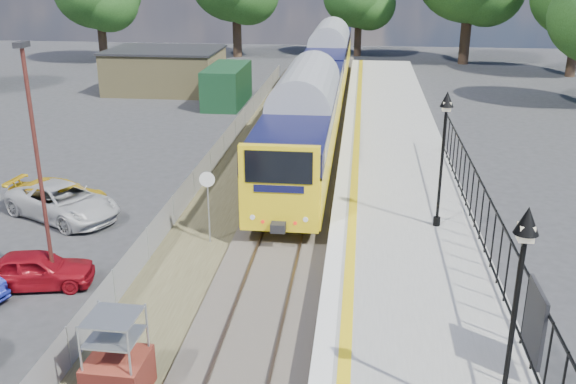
% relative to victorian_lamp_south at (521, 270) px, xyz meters
% --- Properties ---
extents(ground, '(120.00, 120.00, 0.00)m').
position_rel_victorian_lamp_south_xyz_m(ground, '(-5.50, 4.00, -4.30)').
color(ground, '#2D2D30').
rests_on(ground, ground).
extents(track_bed, '(5.90, 80.00, 0.29)m').
position_rel_victorian_lamp_south_xyz_m(track_bed, '(-5.97, 13.67, -4.21)').
color(track_bed, '#473F38').
rests_on(track_bed, ground).
extents(platform, '(5.00, 70.00, 0.90)m').
position_rel_victorian_lamp_south_xyz_m(platform, '(-1.30, 12.00, -3.85)').
color(platform, gray).
rests_on(platform, ground).
extents(platform_edge, '(0.90, 70.00, 0.01)m').
position_rel_victorian_lamp_south_xyz_m(platform_edge, '(-3.36, 12.00, -3.39)').
color(platform_edge, silver).
rests_on(platform_edge, platform).
extents(victorian_lamp_south, '(0.44, 0.44, 4.60)m').
position_rel_victorian_lamp_south_xyz_m(victorian_lamp_south, '(0.00, 0.00, 0.00)').
color(victorian_lamp_south, black).
rests_on(victorian_lamp_south, platform).
extents(victorian_lamp_north, '(0.44, 0.44, 4.60)m').
position_rel_victorian_lamp_south_xyz_m(victorian_lamp_north, '(-0.20, 10.00, 0.00)').
color(victorian_lamp_north, black).
rests_on(victorian_lamp_north, platform).
extents(palisade_fence, '(0.12, 26.00, 2.00)m').
position_rel_victorian_lamp_south_xyz_m(palisade_fence, '(1.05, 6.24, -2.46)').
color(palisade_fence, black).
rests_on(palisade_fence, platform).
extents(wire_fence, '(0.06, 52.00, 1.20)m').
position_rel_victorian_lamp_south_xyz_m(wire_fence, '(-9.70, 16.00, -3.70)').
color(wire_fence, '#999EA3').
rests_on(wire_fence, ground).
extents(outbuilding, '(10.80, 10.10, 3.12)m').
position_rel_victorian_lamp_south_xyz_m(outbuilding, '(-16.41, 35.21, -2.78)').
color(outbuilding, '#908251').
rests_on(outbuilding, ground).
extents(train, '(2.82, 40.83, 3.51)m').
position_rel_victorian_lamp_south_xyz_m(train, '(-5.50, 29.68, -1.96)').
color(train, yellow).
rests_on(train, ground).
extents(brick_plinth, '(1.35, 1.35, 2.12)m').
position_rel_victorian_lamp_south_xyz_m(brick_plinth, '(-8.15, 1.18, -3.28)').
color(brick_plinth, maroon).
rests_on(brick_plinth, ground).
extents(speed_sign, '(0.54, 0.12, 2.67)m').
position_rel_victorian_lamp_south_xyz_m(speed_sign, '(-8.00, 9.57, -2.50)').
color(speed_sign, '#999EA3').
rests_on(speed_sign, ground).
extents(carpark_lamp, '(0.25, 0.50, 7.36)m').
position_rel_victorian_lamp_south_xyz_m(carpark_lamp, '(-11.98, 5.93, -0.12)').
color(carpark_lamp, '#4F201A').
rests_on(carpark_lamp, ground).
extents(car_red, '(3.63, 2.05, 1.17)m').
position_rel_victorian_lamp_south_xyz_m(car_red, '(-12.51, 5.91, -3.72)').
color(car_red, maroon).
rests_on(car_red, ground).
extents(car_yellow, '(4.17, 2.01, 1.17)m').
position_rel_victorian_lamp_south_xyz_m(car_yellow, '(-14.70, 12.14, -3.71)').
color(car_yellow, gold).
rests_on(car_yellow, ground).
extents(car_white, '(5.30, 4.19, 1.34)m').
position_rel_victorian_lamp_south_xyz_m(car_white, '(-14.12, 11.24, -3.63)').
color(car_white, beige).
rests_on(car_white, ground).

